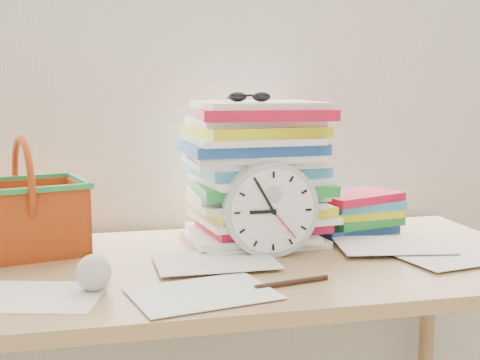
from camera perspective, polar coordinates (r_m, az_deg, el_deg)
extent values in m
cube|color=silver|center=(1.87, -3.00, 14.50)|extent=(4.00, 0.04, 2.70)
cube|color=silver|center=(1.85, -2.88, 13.02)|extent=(2.40, 0.01, 2.50)
cube|color=#9B7748|center=(1.53, -0.09, -7.41)|extent=(1.40, 0.70, 0.03)
cylinder|color=#9B7748|center=(2.15, 15.58, -13.54)|extent=(0.04, 0.04, 0.72)
cylinder|color=#AFB3B9|center=(1.54, 2.60, -2.50)|extent=(0.22, 0.04, 0.22)
sphere|color=silver|center=(1.34, -12.41, -7.70)|extent=(0.07, 0.07, 0.07)
cylinder|color=black|center=(1.35, 4.46, -8.69)|extent=(0.16, 0.04, 0.01)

